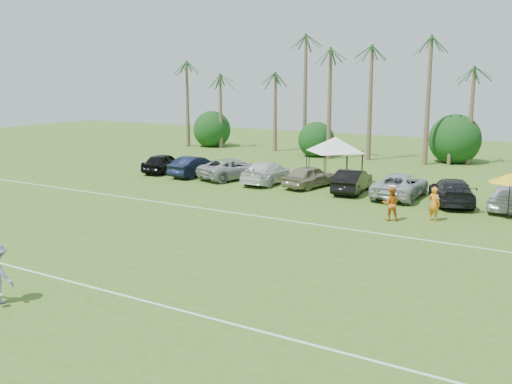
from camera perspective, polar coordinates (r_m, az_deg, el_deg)
The scene contains 27 objects.
ground at distance 21.35m, azimuth -23.76°, elevation -9.37°, with size 120.00×120.00×0.00m, color #40651E.
field_lines at distance 26.44m, azimuth -9.50°, elevation -4.62°, with size 80.00×12.10×0.01m.
palm_tree_0 at distance 62.60m, azimuth -7.19°, elevation 11.47°, with size 2.40×2.40×8.90m.
palm_tree_1 at distance 59.65m, azimuth -3.34°, elevation 12.39°, with size 2.40×2.40×9.90m.
palm_tree_2 at distance 57.00m, azimuth 0.91°, elevation 13.33°, with size 2.40×2.40×10.90m.
palm_tree_3 at distance 55.13m, azimuth 4.62°, elevation 14.24°, with size 2.40×2.40×11.90m.
palm_tree_4 at distance 53.39m, azimuth 8.50°, elevation 11.48°, with size 2.40×2.40×8.90m.
palm_tree_5 at distance 51.98m, azimuth 12.69°, elevation 12.31°, with size 2.40×2.40×9.90m.
palm_tree_6 at distance 50.86m, azimuth 17.12°, elevation 13.09°, with size 2.40×2.40×10.90m.
palm_tree_7 at distance 50.06m, azimuth 21.74°, elevation 13.81°, with size 2.40×2.40×11.90m.
bush_tree_0 at distance 61.84m, azimuth -4.28°, elevation 6.26°, with size 4.00×4.00×4.00m.
bush_tree_1 at distance 55.36m, azimuth 6.81°, elevation 5.62°, with size 4.00×4.00×4.00m.
bush_tree_2 at distance 51.62m, azimuth 19.07°, elevation 4.68°, with size 4.00×4.00×4.00m.
sideline_player_a at distance 30.55m, azimuth 17.39°, elevation -1.13°, with size 0.64×0.42×1.76m, color orange.
sideline_player_b at distance 30.01m, azimuth 13.34°, elevation -1.15°, with size 0.85×0.66×1.75m, color #CB6516.
canopy_tent_left at distance 40.50m, azimuth 7.94°, elevation 5.46°, with size 4.54×4.54×3.68m.
canopy_tent_right at distance 40.65m, azimuth 8.08°, elevation 5.35°, with size 4.41×4.41×3.57m.
market_umbrella at distance 31.94m, azimuth 24.12°, elevation 1.29°, with size 2.18×2.18×2.43m.
parked_car_0 at distance 44.85m, azimuth -9.23°, elevation 2.89°, with size 1.77×4.39×1.50m, color black.
parked_car_1 at distance 42.83m, azimuth -6.15°, elevation 2.58°, with size 1.58×4.54×1.50m, color black.
parked_car_2 at distance 41.46m, azimuth -2.30°, elevation 2.35°, with size 2.48×5.39×1.50m, color #A2A3A4.
parked_car_3 at distance 39.65m, azimuth 1.27°, elevation 1.95°, with size 2.10×5.16×1.50m, color white.
parked_car_4 at distance 38.34m, azimuth 5.40°, elevation 1.58°, with size 1.77×4.39×1.50m, color gray.
parked_car_5 at distance 36.95m, azimuth 9.62°, elevation 1.10°, with size 1.58×4.54×1.50m, color black.
parked_car_6 at distance 35.99m, azimuth 14.24°, elevation 0.64°, with size 2.48×5.39×1.50m, color #B5B8BF.
parked_car_7 at distance 34.99m, azimuth 18.97°, elevation 0.07°, with size 2.10×5.16×1.50m, color black.
parked_car_8 at distance 34.48m, azimuth 24.00°, elevation -0.45°, with size 1.77×4.39×1.50m, color silver.
Camera 1 is at (16.68, -11.21, 7.18)m, focal length 40.00 mm.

